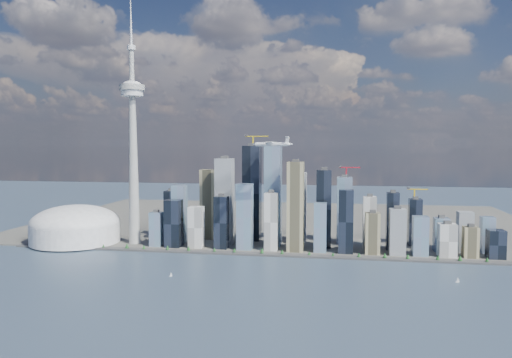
% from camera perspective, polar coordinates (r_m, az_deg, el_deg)
% --- Properties ---
extents(ground, '(4000.00, 4000.00, 0.00)m').
position_cam_1_polar(ground, '(803.85, -2.44, -12.60)').
color(ground, '#304355').
rests_on(ground, ground).
extents(seawall, '(1100.00, 22.00, 4.00)m').
position_cam_1_polar(seawall, '(1041.21, 0.47, -8.60)').
color(seawall, '#383838').
rests_on(seawall, ground).
extents(land, '(1400.00, 900.00, 3.00)m').
position_cam_1_polar(land, '(1479.62, 3.25, -4.82)').
color(land, '#4C4C47').
rests_on(land, ground).
extents(shoreline_trees, '(960.53, 7.20, 8.80)m').
position_cam_1_polar(shoreline_trees, '(1039.73, 0.47, -8.24)').
color(shoreline_trees, '#3F2D1E').
rests_on(shoreline_trees, seawall).
extents(skyscraper_cluster, '(736.00, 142.00, 248.15)m').
position_cam_1_polar(skyscraper_cluster, '(1105.14, 4.25, -3.93)').
color(skyscraper_cluster, black).
rests_on(skyscraper_cluster, land).
extents(needle_tower, '(56.00, 56.00, 550.50)m').
position_cam_1_polar(needle_tower, '(1158.63, -13.89, 4.23)').
color(needle_tower, gray).
rests_on(needle_tower, land).
extents(dome_stadium, '(200.00, 200.00, 86.00)m').
position_cam_1_polar(dome_stadium, '(1227.56, -19.94, -5.12)').
color(dome_stadium, silver).
rests_on(dome_stadium, land).
extents(airplane, '(78.34, 69.22, 19.12)m').
position_cam_1_polar(airplane, '(978.96, 1.88, 4.06)').
color(airplane, silver).
rests_on(airplane, ground).
extents(sailboat_west, '(5.87, 2.44, 8.10)m').
position_cam_1_polar(sailboat_west, '(894.64, -9.71, -10.75)').
color(sailboat_west, white).
rests_on(sailboat_west, ground).
extents(sailboat_east, '(6.91, 2.28, 9.57)m').
position_cam_1_polar(sailboat_east, '(909.66, 22.05, -10.71)').
color(sailboat_east, white).
rests_on(sailboat_east, ground).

